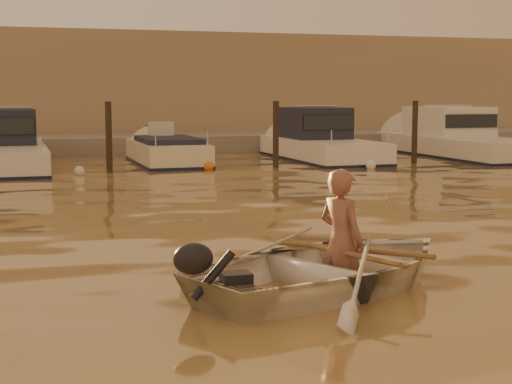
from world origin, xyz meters
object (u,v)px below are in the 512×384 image
object	(u,v)px
dinghy	(335,266)
moored_boat_4	(322,141)
waterfront_building	(76,90)
person	(341,241)
moored_boat_3	(167,157)
moored_boat_2	(3,147)
moored_boat_5	(459,139)

from	to	relation	value
dinghy	moored_boat_4	bearing A→B (deg)	-46.01
dinghy	waterfront_building	xyz separation A→B (m)	(-0.60, 27.57, 2.14)
person	moored_boat_3	world-z (taller)	person
person	waterfront_building	bearing A→B (deg)	-22.87
dinghy	waterfront_building	size ratio (longest dim) A/B	0.08
waterfront_building	person	bearing A→B (deg)	-88.55
moored_boat_3	waterfront_building	size ratio (longest dim) A/B	0.12
moored_boat_4	waterfront_building	xyz separation A→B (m)	(-7.19, 11.00, 1.77)
moored_boat_2	moored_boat_5	size ratio (longest dim) A/B	0.92
dinghy	moored_boat_5	distance (m)	20.41
dinghy	moored_boat_3	world-z (taller)	moored_boat_3
moored_boat_3	moored_boat_4	distance (m)	5.33
moored_boat_2	waterfront_building	size ratio (longest dim) A/B	0.18
moored_boat_3	moored_boat_4	size ratio (longest dim) A/B	0.78
moored_boat_3	moored_boat_5	bearing A→B (deg)	0.00
dinghy	moored_boat_2	bearing A→B (deg)	-11.73
dinghy	moored_boat_5	xyz separation A→B (m)	(11.91, 16.57, 0.36)
moored_boat_3	waterfront_building	xyz separation A→B (m)	(-1.88, 11.00, 2.17)
moored_boat_5	waterfront_building	xyz separation A→B (m)	(-12.51, 11.00, 1.77)
moored_boat_3	moored_boat_5	xyz separation A→B (m)	(10.63, 0.00, 0.40)
person	moored_boat_2	distance (m)	16.96
moored_boat_3	moored_boat_4	bearing A→B (deg)	0.00
moored_boat_4	moored_boat_3	bearing A→B (deg)	180.00
dinghy	moored_boat_3	distance (m)	16.62
moored_boat_3	waterfront_building	world-z (taller)	waterfront_building
moored_boat_3	person	bearing A→B (deg)	-94.11
waterfront_building	moored_boat_3	bearing A→B (deg)	-80.29
moored_boat_3	waterfront_building	distance (m)	11.37
person	moored_boat_2	size ratio (longest dim) A/B	0.21
moored_boat_2	moored_boat_5	distance (m)	15.61
moored_boat_4	waterfront_building	world-z (taller)	waterfront_building
person	moored_boat_2	bearing A→B (deg)	-11.40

